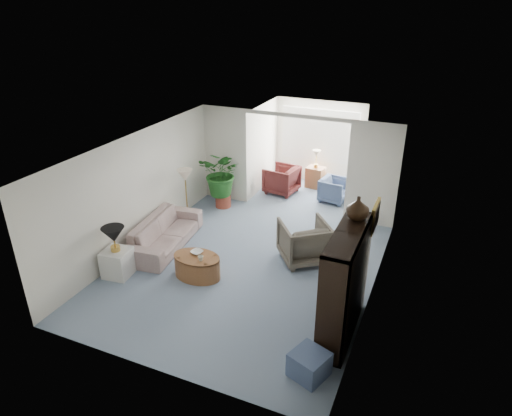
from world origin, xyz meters
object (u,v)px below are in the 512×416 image
at_px(wingback_chair, 304,241).
at_px(sunroom_chair_blue, 334,190).
at_px(table_lamp, 113,235).
at_px(floor_lamp, 185,175).
at_px(coffee_table, 197,266).
at_px(sunroom_chair_maroon, 282,180).
at_px(sofa, 165,233).
at_px(entertainment_cabinet, 344,284).
at_px(sunroom_table, 315,177).
at_px(framed_picture, 376,217).
at_px(side_table_dark, 341,247).
at_px(plant_pot, 223,201).
at_px(end_table, 118,263).
at_px(ottoman, 309,364).
at_px(coffee_cup, 201,258).
at_px(coffee_bowl, 197,252).
at_px(cabinet_urn, 358,208).

distance_m(wingback_chair, sunroom_chair_blue, 3.17).
distance_m(table_lamp, floor_lamp, 2.49).
distance_m(coffee_table, sunroom_chair_maroon, 4.58).
bearing_deg(sofa, sunroom_chair_blue, -43.30).
height_order(entertainment_cabinet, sunroom_chair_maroon, entertainment_cabinet).
relative_size(table_lamp, entertainment_cabinet, 0.24).
bearing_deg(entertainment_cabinet, wingback_chair, 123.29).
relative_size(entertainment_cabinet, sunroom_table, 3.08).
xyz_separation_m(framed_picture, side_table_dark, (-0.77, 1.21, -1.41)).
bearing_deg(plant_pot, entertainment_cabinet, -42.01).
bearing_deg(end_table, ottoman, -13.61).
bearing_deg(ottoman, sofa, 149.47).
bearing_deg(sunroom_chair_maroon, framed_picture, 45.08).
height_order(coffee_table, sunroom_chair_maroon, sunroom_chair_maroon).
distance_m(table_lamp, coffee_cup, 1.72).
bearing_deg(sofa, coffee_cup, -128.93).
relative_size(floor_lamp, ottoman, 0.74).
relative_size(ottoman, sunroom_chair_blue, 0.69).
bearing_deg(coffee_bowl, sofa, 150.61).
xyz_separation_m(table_lamp, wingback_chair, (3.17, 1.99, -0.47)).
relative_size(sofa, coffee_bowl, 9.69).
bearing_deg(ottoman, coffee_bowl, 148.99).
bearing_deg(coffee_table, cabinet_urn, 0.35).
bearing_deg(coffee_table, end_table, -158.43).
distance_m(entertainment_cabinet, sunroom_chair_blue, 5.29).
distance_m(table_lamp, wingback_chair, 3.77).
bearing_deg(cabinet_urn, side_table_dark, 107.81).
distance_m(coffee_table, ottoman, 3.20).
bearing_deg(ottoman, table_lamp, 166.39).
bearing_deg(sunroom_chair_blue, floor_lamp, 140.34).
bearing_deg(sofa, wingback_chair, -84.80).
height_order(sofa, cabinet_urn, cabinet_urn).
bearing_deg(coffee_table, plant_pot, 108.15).
relative_size(floor_lamp, plant_pot, 0.90).
xyz_separation_m(sofa, floor_lamp, (-0.10, 1.11, 0.93)).
distance_m(framed_picture, end_table, 4.97).
height_order(wingback_chair, sunroom_chair_maroon, wingback_chair).
xyz_separation_m(end_table, side_table_dark, (3.87, 2.29, 0.01)).
distance_m(floor_lamp, side_table_dark, 3.89).
bearing_deg(table_lamp, sunroom_chair_maroon, 73.74).
relative_size(coffee_table, plant_pot, 2.37).
bearing_deg(table_lamp, side_table_dark, 30.58).
relative_size(sunroom_chair_blue, sunroom_table, 1.18).
bearing_deg(sunroom_chair_blue, plant_pot, 127.31).
xyz_separation_m(end_table, sunroom_chair_maroon, (1.50, 5.15, 0.11)).
bearing_deg(sunroom_chair_maroon, sunroom_chair_blue, 97.46).
height_order(coffee_cup, entertainment_cabinet, entertainment_cabinet).
relative_size(coffee_bowl, sunroom_chair_blue, 0.32).
bearing_deg(side_table_dark, floor_lamp, 177.38).
distance_m(coffee_table, wingback_chair, 2.23).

